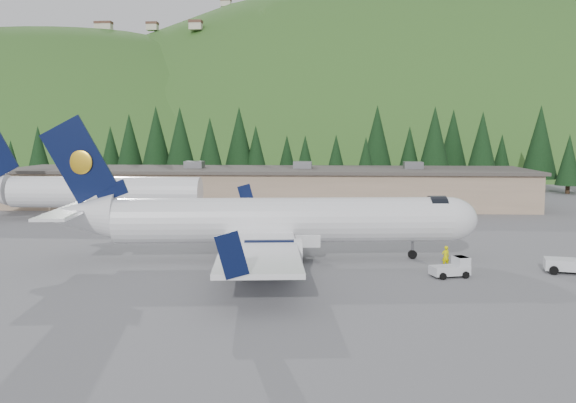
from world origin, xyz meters
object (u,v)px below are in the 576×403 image
at_px(airliner, 270,222).
at_px(terminal_building, 266,187).
at_px(baggage_tug_b, 574,262).
at_px(ramp_worker, 446,257).
at_px(second_airliner, 81,191).
at_px(baggage_tug_a, 453,268).

bearing_deg(airliner, terminal_building, 90.15).
bearing_deg(terminal_building, baggage_tug_b, -57.88).
bearing_deg(ramp_worker, terminal_building, -82.29).
bearing_deg(second_airliner, baggage_tug_b, -29.06).
bearing_deg(ramp_worker, baggage_tug_a, 73.42).
xyz_separation_m(airliner, second_airliner, (-23.93, 22.10, 0.29)).
xyz_separation_m(baggage_tug_a, ramp_worker, (0.05, 3.09, 0.19)).
xyz_separation_m(second_airliner, ramp_worker, (37.19, -24.13, -2.50)).
height_order(baggage_tug_a, baggage_tug_b, baggage_tug_b).
bearing_deg(airliner, ramp_worker, -14.55).
distance_m(second_airliner, ramp_worker, 44.41).
distance_m(baggage_tug_a, ramp_worker, 3.10).
distance_m(airliner, terminal_building, 38.32).
relative_size(baggage_tug_a, baggage_tug_b, 0.80).
bearing_deg(terminal_building, baggage_tug_a, -68.27).
xyz_separation_m(airliner, terminal_building, (-4.01, 38.10, -0.41)).
xyz_separation_m(airliner, ramp_worker, (13.27, -2.03, -2.21)).
height_order(airliner, terminal_building, airliner).
relative_size(second_airliner, terminal_building, 0.39).
height_order(airliner, baggage_tug_b, airliner).
xyz_separation_m(baggage_tug_a, terminal_building, (-17.23, 43.22, 2.00)).
bearing_deg(airliner, second_airliner, 131.41).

